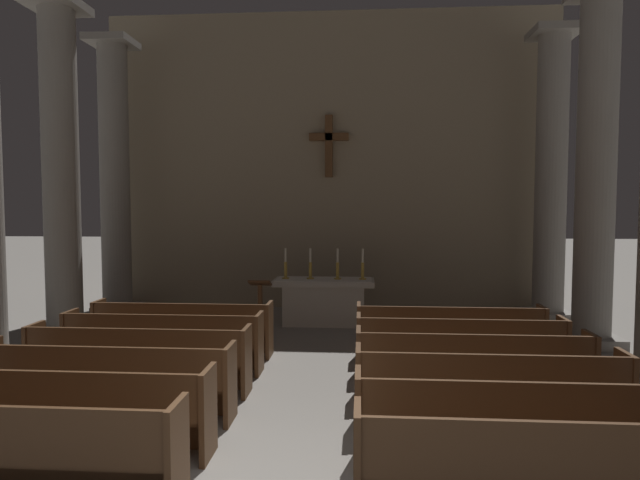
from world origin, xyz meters
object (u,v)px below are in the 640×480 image
object	(u,v)px
pew_left_row_3	(107,381)
column_left_fourth	(115,181)
altar	(324,300)
column_right_fourth	(551,180)
pew_left_row_5	(163,342)
lectern	(260,309)
pew_left_row_4	(139,359)
candlestick_outer_left	(286,269)
candlestick_inner_right	(338,269)
pew_right_row_6	(449,333)
pew_right_row_4	(473,366)
column_right_third	(596,174)
column_left_third	(61,176)
candlestick_outer_right	(363,270)
pew_left_row_2	(65,410)
pew_right_row_5	(460,347)
pew_right_row_3	(490,390)
pew_right_row_1	(545,469)
pew_right_row_2	(512,423)
candlestick_inner_left	(310,269)
pew_left_row_6	(183,328)
pew_left_row_1	(6,451)

from	to	relation	value
pew_left_row_3	column_left_fourth	bearing A→B (deg)	113.53
altar	column_right_fourth	bearing A→B (deg)	10.05
pew_left_row_5	lectern	xyz separation A→B (m)	(1.10, 2.43, 0.07)
pew_left_row_4	candlestick_outer_left	bearing A→B (deg)	72.41
candlestick_inner_right	altar	bearing A→B (deg)	180.00
pew_right_row_6	column_right_fourth	size ratio (longest dim) A/B	0.47
pew_right_row_4	pew_left_row_3	bearing A→B (deg)	-168.24
column_right_third	column_left_third	bearing A→B (deg)	180.00
pew_left_row_5	altar	world-z (taller)	altar
column_left_fourth	lectern	bearing A→B (deg)	-28.31
column_right_fourth	altar	distance (m)	5.84
column_left_fourth	candlestick_outer_right	bearing A→B (deg)	-8.64
column_left_fourth	candlestick_outer_right	size ratio (longest dim) A/B	9.77
pew_left_row_2	pew_right_row_5	world-z (taller)	same
pew_left_row_5	candlestick_outer_right	xyz separation A→B (m)	(3.15, 3.63, 0.75)
pew_left_row_5	pew_right_row_3	world-z (taller)	same
column_left_fourth	column_right_fourth	world-z (taller)	same
pew_right_row_1	column_left_third	world-z (taller)	column_left_third
pew_left_row_5	pew_right_row_1	world-z (taller)	same
pew_right_row_2	candlestick_inner_left	xyz separation A→B (m)	(-2.60, 6.51, 0.75)
candlestick_outer_right	lectern	bearing A→B (deg)	-149.69
pew_right_row_3	candlestick_inner_right	world-z (taller)	candlestick_inner_right
pew_right_row_2	candlestick_inner_right	xyz separation A→B (m)	(-2.00, 6.51, 0.75)
column_left_fourth	column_right_third	bearing A→B (deg)	-13.10
pew_right_row_1	pew_right_row_3	size ratio (longest dim) A/B	1.00
pew_right_row_4	column_right_fourth	distance (m)	6.75
candlestick_outer_right	pew_right_row_1	bearing A→B (deg)	-78.98
column_right_third	pew_right_row_4	bearing A→B (deg)	-132.07
column_right_fourth	candlestick_outer_left	distance (m)	6.35
pew_left_row_6	pew_left_row_4	bearing A→B (deg)	-90.00
pew_right_row_3	candlestick_inner_right	xyz separation A→B (m)	(-2.00, 5.55, 0.75)
pew_right_row_6	altar	distance (m)	3.53
pew_left_row_2	pew_right_row_1	bearing A→B (deg)	-11.76
pew_left_row_3	candlestick_outer_right	bearing A→B (deg)	60.37
pew_right_row_6	candlestick_inner_left	size ratio (longest dim) A/B	4.63
pew_right_row_5	column_right_fourth	distance (m)	5.99
pew_right_row_5	pew_left_row_4	bearing A→B (deg)	-168.24
column_left_fourth	candlestick_outer_left	xyz separation A→B (m)	(4.26, -0.91, -1.98)
pew_left_row_6	pew_right_row_4	bearing A→B (deg)	-22.61
pew_left_row_6	lectern	distance (m)	1.84
pew_right_row_4	column_right_fourth	world-z (taller)	column_right_fourth
pew_right_row_6	pew_left_row_4	bearing A→B (deg)	-157.39
candlestick_inner_left	pew_left_row_1	bearing A→B (deg)	-105.03
pew_right_row_4	pew_right_row_5	distance (m)	0.96
pew_left_row_3	candlestick_outer_right	world-z (taller)	candlestick_outer_right
pew_left_row_1	lectern	xyz separation A→B (m)	(1.10, 6.27, 0.07)
pew_right_row_6	pew_left_row_2	bearing A→B (deg)	-140.21
pew_left_row_2	column_left_third	world-z (taller)	column_left_third
pew_left_row_3	pew_right_row_3	size ratio (longest dim) A/B	1.00
pew_left_row_6	candlestick_inner_left	size ratio (longest dim) A/B	4.63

